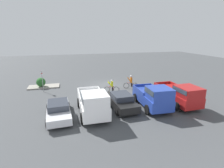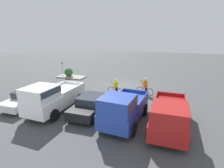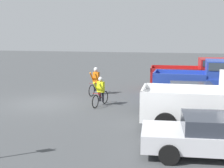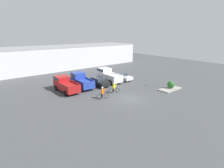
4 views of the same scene
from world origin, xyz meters
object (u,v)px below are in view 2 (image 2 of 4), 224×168
Objects in this scene: shrub at (69,72)px; fire_lane_sign at (62,69)px; sedan_0 at (91,104)px; pickup_truck_2 at (52,97)px; cyclist_1 at (145,86)px; pickup_truck_1 at (123,108)px; pickup_truck_0 at (169,115)px; cyclist_0 at (116,87)px; sedan_1 at (29,97)px.

fire_lane_sign is at bearing 103.47° from shrub.
pickup_truck_2 reaches higher than sedan_0.
cyclist_1 is (-3.05, -5.58, 0.17)m from sedan_0.
sedan_0 is at bearing -18.24° from pickup_truck_1.
pickup_truck_0 is 2.84m from pickup_truck_1.
cyclist_1 is 0.69× the size of fire_lane_sign.
sedan_0 is 3.00m from pickup_truck_2.
cyclist_0 is (-0.30, -4.65, 0.06)m from sedan_0.
cyclist_0 reaches higher than shrub.
sedan_1 is 4.21× the size of shrub.
pickup_truck_0 reaches higher than sedan_0.
sedan_1 is at bearing -9.86° from pickup_truck_2.
shrub is at bearing -26.74° from cyclist_0.
fire_lane_sign is at bearing -7.18° from cyclist_1.
sedan_1 is 7.69m from fire_lane_sign.
cyclist_0 is at bearing -65.99° from pickup_truck_1.
pickup_truck_0 is at bearing 134.47° from cyclist_0.
cyclist_1 is at bearing -161.50° from cyclist_0.
pickup_truck_2 is at bearing 0.45° from pickup_truck_1.
pickup_truck_1 is 0.94× the size of pickup_truck_2.
fire_lane_sign reaches higher than pickup_truck_2.
sedan_1 is at bearing 41.01° from cyclist_0.
pickup_truck_1 is 1.03× the size of sedan_1.
fire_lane_sign is at bearing -42.47° from sedan_0.
pickup_truck_1 is 6.51m from cyclist_1.
pickup_truck_1 reaches higher than shrub.
pickup_truck_1 is 2.77× the size of cyclist_0.
sedan_0 is (5.61, -0.76, -0.41)m from pickup_truck_0.
pickup_truck_1 is at bearing 114.01° from cyclist_0.
sedan_0 is at bearing 61.30° from cyclist_1.
pickup_truck_1 is 1.08× the size of sedan_0.
pickup_truck_0 is 6.84m from cyclist_1.
fire_lane_sign reaches higher than pickup_truck_1.
pickup_truck_1 is at bearing 3.16° from pickup_truck_0.
cyclist_0 is at bearing 18.50° from cyclist_1.
pickup_truck_1 is (2.83, 0.16, 0.07)m from pickup_truck_0.
pickup_truck_1 is at bearing -179.55° from pickup_truck_2.
cyclist_0 is 2.91m from cyclist_1.
sedan_1 is 2.69× the size of cyclist_0.
pickup_truck_0 is 15.24m from fire_lane_sign.
cyclist_1 reaches higher than shrub.
cyclist_0 is at bearing 163.95° from fire_lane_sign.
sedan_0 reaches higher than sedan_1.
cyclist_0 is at bearing -93.66° from sedan_0.
fire_lane_sign is 2.15m from shrub.
pickup_truck_1 is 6.11m from cyclist_0.
sedan_1 is at bearing 4.83° from sedan_0.
pickup_truck_2 is 2.89m from sedan_1.
sedan_1 is (8.38, -0.44, -0.51)m from pickup_truck_1.
sedan_0 is (2.78, -0.92, -0.48)m from pickup_truck_1.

